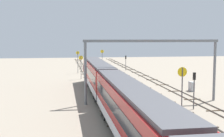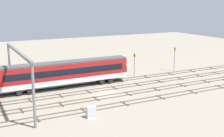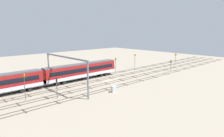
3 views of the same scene
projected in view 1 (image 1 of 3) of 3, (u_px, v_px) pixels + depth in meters
name	position (u px, v px, depth m)	size (l,w,h in m)	color
ground_plane	(129.00, 86.00, 55.85)	(158.48, 158.48, 0.00)	gray
track_near_foreground	(162.00, 85.00, 56.82)	(142.48, 2.40, 0.16)	#59544C
track_second_near	(140.00, 85.00, 56.17)	(142.48, 2.40, 0.16)	#59544C
track_middle	(117.00, 86.00, 55.52)	(142.48, 2.40, 0.16)	#59544C
track_with_train	(94.00, 86.00, 54.87)	(142.48, 2.40, 0.16)	#59544C
train	(128.00, 111.00, 25.68)	(75.20, 3.24, 4.80)	maroon
overhead_gantry	(152.00, 55.00, 41.00)	(0.40, 18.57, 8.52)	slate
speed_sign_near_foreground	(182.00, 87.00, 31.39)	(0.14, 0.99, 5.80)	#4C4C51
speed_sign_mid_trackside	(102.00, 55.00, 92.54)	(0.14, 0.99, 5.05)	#4C4C51
speed_sign_far_trackside	(81.00, 64.00, 64.60)	(0.14, 0.91, 4.98)	#4C4C51
speed_sign_distant_end	(78.00, 59.00, 75.11)	(0.14, 0.81, 5.44)	#4C4C51
signal_light_trackside_approach	(194.00, 85.00, 37.40)	(0.31, 0.32, 4.56)	#4C4C51
signal_light_trackside_departure	(126.00, 61.00, 81.91)	(0.31, 0.32, 3.93)	#4C4C51
relay_cabinet	(192.00, 86.00, 50.43)	(1.32, 0.61, 1.54)	#B2B7BC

